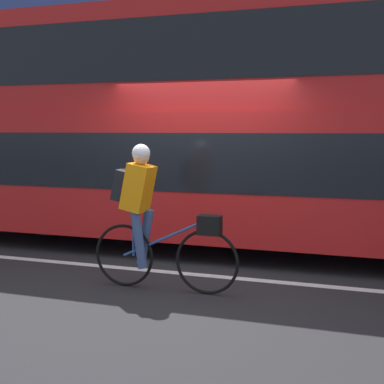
% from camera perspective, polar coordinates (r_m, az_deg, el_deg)
% --- Properties ---
extents(ground_plane, '(80.00, 80.00, 0.00)m').
position_cam_1_polar(ground_plane, '(6.81, -0.86, -9.24)').
color(ground_plane, '#232326').
extents(road_center_line, '(50.00, 0.14, 0.01)m').
position_cam_1_polar(road_center_line, '(7.01, -0.24, -8.73)').
color(road_center_line, silver).
rests_on(road_center_line, ground_plane).
extents(sidewalk_curb, '(60.00, 2.55, 0.10)m').
position_cam_1_polar(sidewalk_curb, '(12.52, 8.38, -1.71)').
color(sidewalk_curb, gray).
rests_on(sidewalk_curb, ground_plane).
extents(building_facade, '(60.00, 0.30, 7.39)m').
position_cam_1_polar(building_facade, '(13.91, 9.73, 14.15)').
color(building_facade, '#33478C').
rests_on(building_facade, ground_plane).
extents(bus, '(9.95, 2.46, 3.65)m').
position_cam_1_polar(bus, '(8.37, 2.62, 7.75)').
color(bus, black).
rests_on(bus, ground_plane).
extents(cyclist_on_bike, '(1.79, 0.32, 1.70)m').
position_cam_1_polar(cyclist_on_bike, '(6.23, -4.54, -2.19)').
color(cyclist_on_bike, black).
rests_on(cyclist_on_bike, ground_plane).
extents(street_sign_post, '(0.36, 0.09, 2.43)m').
position_cam_1_polar(street_sign_post, '(12.08, 16.71, 4.50)').
color(street_sign_post, '#59595B').
rests_on(street_sign_post, sidewalk_curb).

